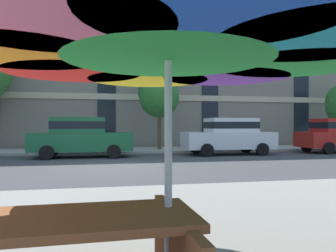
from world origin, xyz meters
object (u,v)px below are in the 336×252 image
object	(u,v)px
sedan_white	(229,135)
patio_umbrella	(168,27)
sedan_green	(81,136)
street_tree_middle	(159,94)

from	to	relation	value
sedan_white	patio_umbrella	size ratio (longest dim) A/B	1.26
patio_umbrella	sedan_green	bearing A→B (deg)	96.10
sedan_green	street_tree_middle	bearing A→B (deg)	35.43
street_tree_middle	patio_umbrella	size ratio (longest dim) A/B	1.29
street_tree_middle	patio_umbrella	xyz separation A→B (m)	(-2.70, -15.58, -1.01)
sedan_white	street_tree_middle	size ratio (longest dim) A/B	0.98
sedan_green	street_tree_middle	size ratio (longest dim) A/B	0.98
patio_umbrella	sedan_white	bearing A→B (deg)	65.96
sedan_white	street_tree_middle	bearing A→B (deg)	135.86
street_tree_middle	sedan_green	bearing A→B (deg)	-144.57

